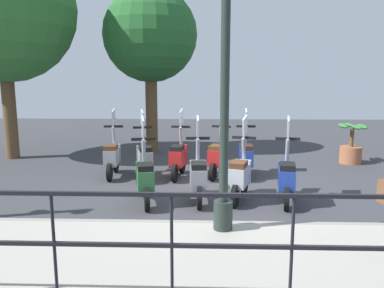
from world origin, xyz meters
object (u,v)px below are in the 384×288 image
Objects in this scene: scooter_far_0 at (246,156)px; scooter_far_4 at (112,156)px; lamp_post_near at (225,92)px; potted_palm at (351,147)px; scooter_far_1 at (218,156)px; scooter_near_0 at (287,177)px; tree_distant at (150,36)px; scooter_near_3 at (145,177)px; scooter_far_3 at (145,158)px; tree_large at (1,9)px; scooter_near_2 at (198,176)px; scooter_far_2 at (179,157)px; scooter_near_1 at (240,175)px.

scooter_far_0 is 3.05m from scooter_far_4.
potted_palm is at bearing -36.16° from lamp_post_near.
lamp_post_near is 3.77m from scooter_far_1.
lamp_post_near reaches higher than scooter_far_4.
scooter_near_0 is 1.00× the size of scooter_far_4.
tree_distant is at bearing 16.17° from lamp_post_near.
tree_distant is 6.56m from scooter_near_0.
potted_palm is 0.69× the size of scooter_far_0.
scooter_far_3 is (1.72, 0.28, 0.00)m from scooter_near_3.
scooter_far_3 is (-2.13, -4.12, -3.59)m from tree_large.
scooter_near_0 is 3.23m from scooter_far_3.
potted_palm is 6.21m from scooter_far_4.
scooter_far_3 is at bearing -104.37° from scooter_far_4.
scooter_far_2 is (1.71, 0.48, 0.00)m from scooter_near_2.
scooter_near_1 is 2.03m from scooter_far_2.
scooter_far_2 is (-0.10, 0.89, 0.00)m from scooter_far_1.
scooter_far_1 is (1.82, -0.41, 0.00)m from scooter_near_2.
scooter_far_3 is at bearing 34.22° from scooter_near_2.
scooter_near_2 is 1.00× the size of scooter_far_1.
scooter_far_0 and scooter_far_3 have the same top height.
scooter_near_0 is 1.00× the size of scooter_near_3.
scooter_far_4 is (-0.12, 3.05, 0.00)m from scooter_far_0.
tree_distant is 4.51m from scooter_far_2.
scooter_near_2 is 2.13m from scooter_far_0.
scooter_far_3 is (1.49, 1.99, 0.00)m from scooter_near_1.
scooter_near_3 is (-0.11, 2.53, 0.00)m from scooter_near_0.
scooter_near_2 is 1.78m from scooter_far_2.
scooter_near_2 is 2.00m from scooter_far_3.
scooter_near_3 is at bearing -154.43° from scooter_far_4.
scooter_far_3 is (-0.27, 2.29, 0.00)m from scooter_far_0.
scooter_near_2 is at bearing 129.95° from potted_palm.
scooter_near_2 is 1.86m from scooter_far_1.
scooter_near_1 is 1.00× the size of scooter_far_0.
scooter_far_0 is (1.85, -1.06, 0.00)m from scooter_near_2.
scooter_far_0 is at bearing 26.13° from scooter_near_0.
scooter_near_0 and scooter_near_2 have the same top height.
tree_distant reaches higher than scooter_far_4.
tree_distant is 4.40m from scooter_far_4.
scooter_near_2 and scooter_far_4 have the same top height.
scooter_far_0 is at bearing 7.79° from scooter_near_1.
scooter_far_0 is 1.00× the size of scooter_far_2.
scooter_near_1 is at bearing -124.29° from scooter_far_4.
scooter_far_1 is 1.00× the size of scooter_far_2.
scooter_near_1 is 1.00× the size of scooter_near_2.
scooter_far_1 is (1.84, 1.16, 0.00)m from scooter_near_0.
scooter_near_1 is at bearing -154.56° from tree_distant.
tree_large is 5.86m from scooter_far_3.
tree_large is 5.71× the size of potted_palm.
potted_palm is at bearing -61.59° from scooter_far_2.
lamp_post_near reaches higher than scooter_far_0.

